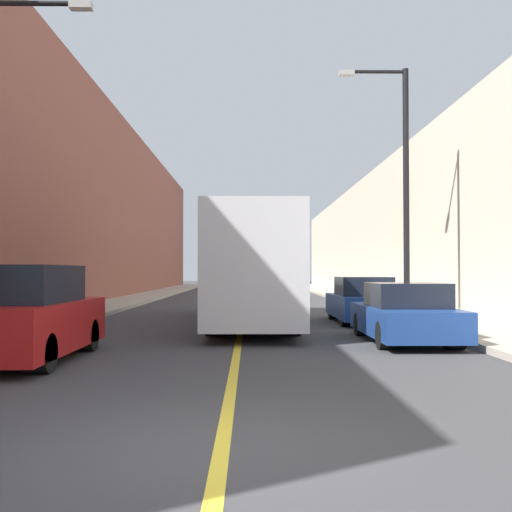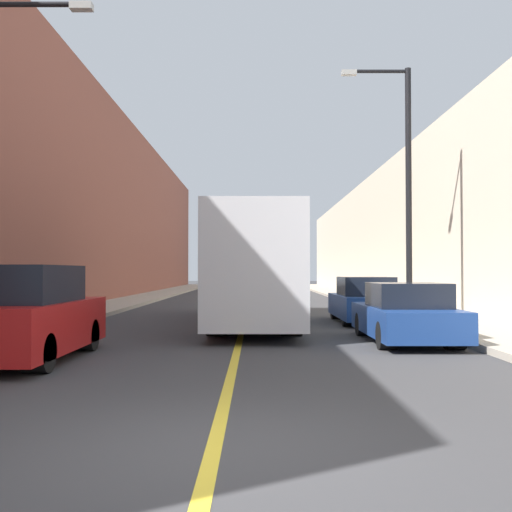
{
  "view_description": "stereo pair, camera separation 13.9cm",
  "coord_description": "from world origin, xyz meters",
  "views": [
    {
      "loc": [
        0.27,
        -5.78,
        1.72
      ],
      "look_at": [
        0.45,
        11.37,
        2.16
      ],
      "focal_mm": 42.0,
      "sensor_mm": 36.0,
      "label": 1
    },
    {
      "loc": [
        0.41,
        -5.79,
        1.72
      ],
      "look_at": [
        0.45,
        11.37,
        2.16
      ],
      "focal_mm": 42.0,
      "sensor_mm": 36.0,
      "label": 2
    }
  ],
  "objects": [
    {
      "name": "ground_plane",
      "position": [
        0.0,
        0.0,
        0.0
      ],
      "size": [
        200.0,
        200.0,
        0.0
      ],
      "primitive_type": "plane",
      "color": "#38383A"
    },
    {
      "name": "sidewalk_left",
      "position": [
        -6.46,
        30.0,
        0.08
      ],
      "size": [
        2.53,
        72.0,
        0.16
      ],
      "primitive_type": "cube",
      "color": "#A89E8C",
      "rests_on": "ground"
    },
    {
      "name": "sidewalk_right",
      "position": [
        6.46,
        30.0,
        0.08
      ],
      "size": [
        2.53,
        72.0,
        0.16
      ],
      "primitive_type": "cube",
      "color": "#A89E8C",
      "rests_on": "ground"
    },
    {
      "name": "building_row_left",
      "position": [
        -9.72,
        30.0,
        5.74
      ],
      "size": [
        4.0,
        72.0,
        11.49
      ],
      "primitive_type": "cube",
      "color": "brown",
      "rests_on": "ground"
    },
    {
      "name": "building_row_right",
      "position": [
        9.72,
        30.0,
        3.93
      ],
      "size": [
        4.0,
        72.0,
        7.85
      ],
      "primitive_type": "cube",
      "color": "beige",
      "rests_on": "ground"
    },
    {
      "name": "road_center_line",
      "position": [
        0.0,
        30.0,
        0.0
      ],
      "size": [
        0.16,
        72.0,
        0.01
      ],
      "primitive_type": "cube",
      "color": "gold",
      "rests_on": "ground"
    },
    {
      "name": "bus",
      "position": [
        0.36,
        14.16,
        1.84
      ],
      "size": [
        2.55,
        12.79,
        3.43
      ],
      "color": "silver",
      "rests_on": "ground"
    },
    {
      "name": "parked_suv_left",
      "position": [
        -4.03,
        5.67,
        0.85
      ],
      "size": [
        1.96,
        4.56,
        1.83
      ],
      "color": "maroon",
      "rests_on": "ground"
    },
    {
      "name": "car_right_near",
      "position": [
        4.03,
        8.69,
        0.65
      ],
      "size": [
        1.89,
        4.49,
        1.44
      ],
      "color": "navy",
      "rests_on": "ground"
    },
    {
      "name": "car_right_mid",
      "position": [
        4.05,
        14.24,
        0.69
      ],
      "size": [
        1.87,
        4.55,
        1.53
      ],
      "color": "navy",
      "rests_on": "ground"
    },
    {
      "name": "street_lamp_right",
      "position": [
        5.32,
        14.03,
        4.84
      ],
      "size": [
        2.32,
        0.24,
        8.35
      ],
      "color": "black",
      "rests_on": "sidewalk_right"
    }
  ]
}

